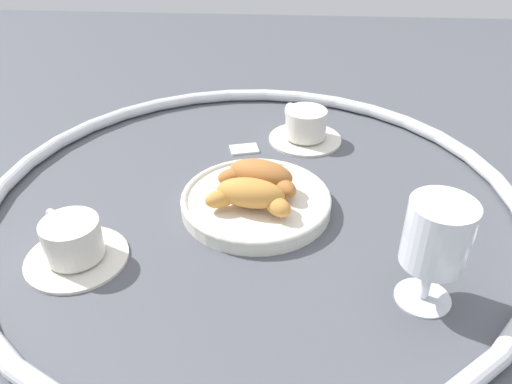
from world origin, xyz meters
The scene contains 9 objects.
ground_plane centered at (0.00, 0.00, 0.00)m, with size 2.20×2.20×0.00m, color #4C4F56.
table_chrome_rim centered at (0.00, 0.00, 0.01)m, with size 0.82×0.82×0.02m, color silver.
pastry_plate centered at (-0.01, 0.01, 0.01)m, with size 0.23×0.23×0.02m.
croissant_large centered at (-0.01, -0.01, 0.04)m, with size 0.13×0.09×0.04m.
croissant_small centered at (0.00, 0.04, 0.04)m, with size 0.14×0.08×0.04m.
coffee_cup_near centered at (0.23, 0.15, 0.03)m, with size 0.14×0.14×0.06m.
coffee_cup_far centered at (-0.08, -0.22, 0.03)m, with size 0.14×0.14×0.06m.
juice_glass_left centered at (-0.22, 0.19, 0.09)m, with size 0.08×0.08×0.14m.
sugar_packet centered at (0.03, -0.17, 0.00)m, with size 0.05×0.03×0.01m, color white.
Camera 1 is at (-0.05, 0.65, 0.45)m, focal length 36.16 mm.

